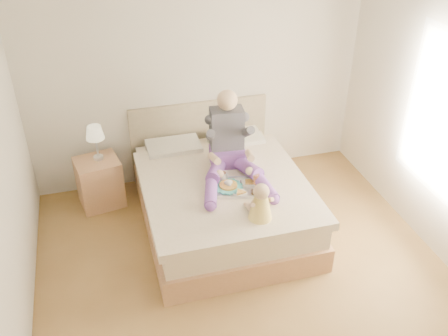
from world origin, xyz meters
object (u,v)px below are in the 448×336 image
object	(u,v)px
tray	(238,186)
baby	(260,204)
nightstand	(100,182)
bed	(220,195)
adult	(230,149)

from	to	relation	value
tray	baby	distance (m)	0.53
nightstand	tray	size ratio (longest dim) A/B	1.06
bed	tray	xyz separation A→B (m)	(0.10, -0.32, 0.32)
baby	nightstand	bearing A→B (deg)	123.37
baby	tray	bearing A→B (deg)	86.35
nightstand	bed	bearing A→B (deg)	-38.34
bed	baby	world-z (taller)	bed
bed	baby	distance (m)	0.96
nightstand	baby	world-z (taller)	baby
adult	tray	size ratio (longest dim) A/B	1.99
adult	tray	world-z (taller)	adult
bed	tray	world-z (taller)	bed
adult	tray	xyz separation A→B (m)	(-0.02, -0.37, -0.23)
bed	nightstand	world-z (taller)	bed
nightstand	tray	world-z (taller)	tray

